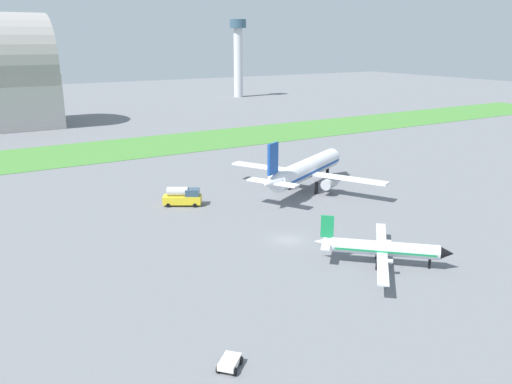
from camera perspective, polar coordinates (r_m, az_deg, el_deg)
name	(u,v)px	position (r m, az deg, el deg)	size (l,w,h in m)	color
ground_plane	(288,240)	(75.91, 3.52, -5.20)	(600.00, 600.00, 0.00)	slate
grass_taxiway_strip	(122,149)	(143.00, -14.32, 4.56)	(360.00, 28.00, 0.08)	#478438
airplane_foreground_turboprop	(382,248)	(68.92, 13.50, -5.93)	(14.89, 15.61, 6.09)	silver
airplane_midfield_jet	(305,170)	(99.60, 5.37, 2.41)	(29.11, 29.19, 11.23)	white
baggage_cart_near_gate	(230,362)	(48.29, -2.88, -17.95)	(2.94, 2.90, 0.90)	white
fuel_truck_midfield	(183,197)	(91.67, -7.93, -0.49)	(6.79, 5.46, 3.29)	yellow
control_tower	(238,52)	(266.05, -1.94, 14.92)	(8.00, 8.00, 36.95)	silver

